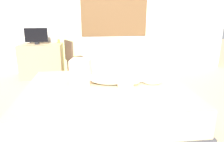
# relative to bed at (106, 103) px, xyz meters

# --- Properties ---
(ground_plane) EXTENTS (16.00, 16.00, 0.00)m
(ground_plane) POSITION_rel_bed_xyz_m (0.02, 0.01, -0.23)
(ground_plane) COLOR tan
(back_wall_with_window) EXTENTS (6.40, 0.14, 2.90)m
(back_wall_with_window) POSITION_rel_bed_xyz_m (0.03, 2.49, 1.22)
(back_wall_with_window) COLOR silver
(back_wall_with_window) RESTS_ON ground
(bed) EXTENTS (2.15, 1.67, 0.47)m
(bed) POSITION_rel_bed_xyz_m (0.00, 0.00, 0.00)
(bed) COLOR #38383D
(bed) RESTS_ON ground
(person_lying) EXTENTS (0.94, 0.41, 0.34)m
(person_lying) POSITION_rel_bed_xyz_m (-0.05, 0.10, 0.35)
(person_lying) COLOR silver
(person_lying) RESTS_ON bed
(cat) EXTENTS (0.35, 0.16, 0.21)m
(cat) POSITION_rel_bed_xyz_m (0.60, -0.00, 0.31)
(cat) COLOR silver
(cat) RESTS_ON bed
(desk) EXTENTS (0.90, 0.56, 0.74)m
(desk) POSITION_rel_bed_xyz_m (-1.26, 2.09, 0.14)
(desk) COLOR #997A56
(desk) RESTS_ON ground
(tv_monitor) EXTENTS (0.48, 0.10, 0.35)m
(tv_monitor) POSITION_rel_bed_xyz_m (-1.33, 2.09, 0.69)
(tv_monitor) COLOR black
(tv_monitor) RESTS_ON desk
(cup) EXTENTS (0.06, 0.06, 0.09)m
(cup) POSITION_rel_bed_xyz_m (-0.88, 2.23, 0.55)
(cup) COLOR gold
(cup) RESTS_ON desk
(chair_by_desk) EXTENTS (0.51, 0.51, 0.86)m
(chair_by_desk) POSITION_rel_bed_xyz_m (-0.53, 1.73, 0.28)
(chair_by_desk) COLOR #4C3828
(chair_by_desk) RESTS_ON ground
(curtain_left) EXTENTS (0.44, 0.06, 2.36)m
(curtain_left) POSITION_rel_bed_xyz_m (-0.61, 2.37, 0.95)
(curtain_left) COLOR #ADCC75
(curtain_left) RESTS_ON ground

